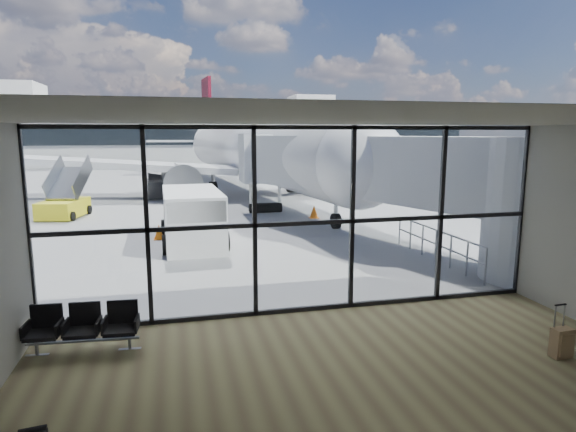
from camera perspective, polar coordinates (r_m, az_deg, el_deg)
name	(u,v)px	position (r m, az deg, el deg)	size (l,w,h in m)	color
ground	(203,175)	(51.10, -10.08, 4.76)	(220.00, 220.00, 0.00)	slate
lounge_shell	(395,252)	(6.93, 12.61, -4.24)	(12.02, 8.01, 4.51)	brown
glass_curtain_wall	(304,221)	(11.42, 1.97, -0.61)	(12.10, 0.12, 4.50)	white
jet_bridge	(376,173)	(19.63, 10.35, 5.09)	(8.00, 16.50, 4.33)	#B0B3B5
apron_railing	(436,240)	(17.09, 17.12, -2.79)	(0.06, 5.46, 1.11)	gray
far_terminal	(188,134)	(72.84, -11.72, 9.47)	(80.00, 12.20, 11.00)	beige
tree_3	(11,131)	(86.24, -29.99, 8.68)	(4.95, 4.95, 7.12)	#382619
tree_4	(53,127)	(84.77, -26.09, 9.41)	(5.61, 5.61, 8.07)	#382619
tree_5	(94,124)	(83.71, -22.06, 10.12)	(6.27, 6.27, 9.03)	#382619
seating_row	(84,325)	(10.65, -23.04, -11.81)	(2.14, 0.75, 0.95)	gray
suitcase	(562,343)	(10.96, 29.72, -12.90)	(0.40, 0.30, 1.05)	#927451
airliner	(249,151)	(35.84, -4.62, 7.73)	(33.50, 38.94, 10.04)	silver
service_van	(193,217)	(19.09, -11.25, -0.12)	(2.51, 4.94, 2.12)	white
belt_loader	(159,187)	(34.25, -15.02, 3.34)	(1.99, 4.49, 2.02)	black
mobile_stairs	(64,206)	(27.61, -24.98, 1.12)	(2.43, 3.82, 2.50)	gold
traffic_cone_a	(159,232)	(20.51, -15.05, -1.85)	(0.43, 0.43, 0.62)	orange
traffic_cone_b	(314,212)	(24.83, 3.09, 0.50)	(0.47, 0.47, 0.67)	#D75C0B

